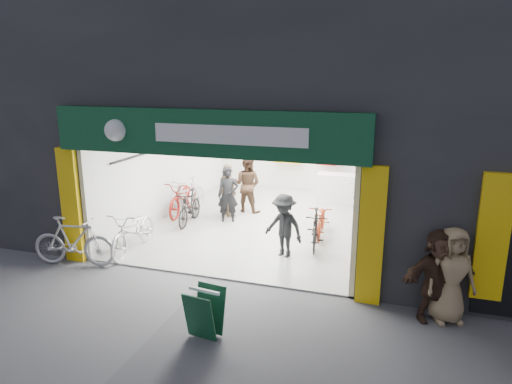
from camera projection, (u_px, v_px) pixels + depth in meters
The scene contains 17 objects.
ground at pixel (208, 278), 9.54m from camera, with size 60.00×60.00×0.00m, color #56565B.
building at pixel (305, 68), 12.79m from camera, with size 17.00×10.27×8.00m.
bike_left_front at pixel (134, 231), 10.81m from camera, with size 0.71×2.02×1.06m, color silver.
bike_left_midfront at pixel (189, 207), 12.85m from camera, with size 0.46×1.64×0.99m, color black.
bike_left_midback at pixel (184, 197), 13.75m from camera, with size 0.71×2.03×1.07m, color maroon.
bike_left_back at pixel (187, 195), 13.97m from camera, with size 0.51×1.81×1.08m, color #BBBAC0.
bike_right_front at pixel (315, 229), 11.11m from camera, with size 0.44×1.56×0.94m, color black.
bike_right_mid at pixel (322, 220), 11.94m from camera, with size 0.59×1.68×0.88m, color #982A0D.
bike_right_back at pixel (357, 197), 13.56m from camera, with size 0.56×1.97×1.19m, color silver.
parked_bike at pixel (74, 241), 10.03m from camera, with size 0.53×1.89×1.13m, color #BBBABF.
customer_a at pixel (228, 195), 12.89m from camera, with size 0.59×0.39×1.63m, color black.
customer_b at pixel (247, 184), 13.87m from camera, with size 0.86×0.67×1.77m, color #3D281C.
customer_c at pixel (284, 227), 10.40m from camera, with size 0.99×0.57×1.53m, color black.
customer_d at pixel (228, 191), 13.39m from camera, with size 0.95×0.40×1.63m, color #81664B.
pedestrian_near at pixel (451, 275), 7.68m from camera, with size 0.83×0.54×1.69m, color #8F7553.
pedestrian_far at pixel (437, 275), 7.76m from camera, with size 1.51×0.48×1.63m, color #3A251A.
sandwich_board at pixel (205, 312), 7.30m from camera, with size 0.58×0.60×0.81m.
Camera 1 is at (3.65, -8.06, 4.13)m, focal length 32.00 mm.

